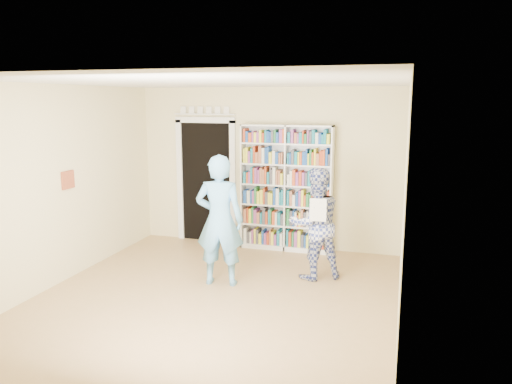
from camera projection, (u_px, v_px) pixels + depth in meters
The scene contains 11 objects.
floor at pixel (214, 298), 6.36m from camera, with size 5.00×5.00×0.00m, color #A27F4E.
ceiling at pixel (211, 82), 5.86m from camera, with size 5.00×5.00×0.00m, color white.
wall_back at pixel (267, 168), 8.46m from camera, with size 4.50×4.50×0.00m, color beige.
wall_left at pixel (57, 186), 6.74m from camera, with size 5.00×5.00×0.00m, color beige.
wall_right at pixel (404, 206), 5.48m from camera, with size 5.00×5.00×0.00m, color beige.
bookshelf at pixel (286, 188), 8.26m from camera, with size 1.52×0.29×2.09m.
doorway at pixel (206, 175), 8.78m from camera, with size 1.10×0.08×2.43m.
wall_art at pixel (68, 180), 6.91m from camera, with size 0.03×0.25×0.25m, color brown.
man_blue at pixel (220, 220), 6.72m from camera, with size 0.65×0.43×1.79m, color #61A6D8.
man_plaid at pixel (315, 224), 6.97m from camera, with size 0.77×0.60×1.57m, color navy.
paper_sheet at pixel (318, 210), 6.65m from camera, with size 0.22×0.01×0.31m, color white.
Camera 1 is at (2.22, -5.60, 2.50)m, focal length 35.00 mm.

